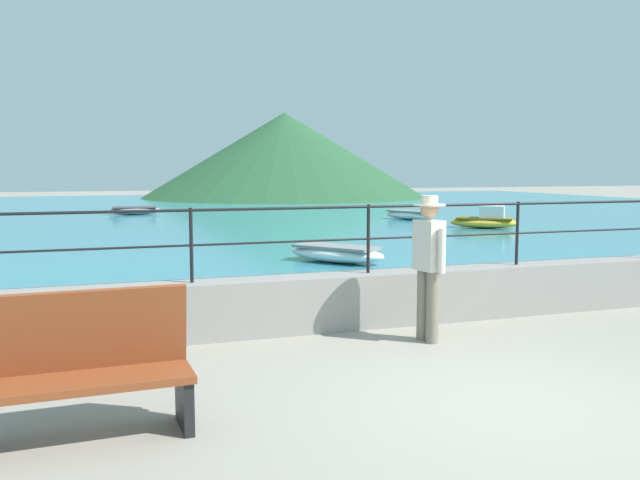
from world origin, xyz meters
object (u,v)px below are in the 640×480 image
at_px(boat_0, 336,253).
at_px(boat_3, 410,215).
at_px(bench_main, 77,366).
at_px(bollard, 158,337).
at_px(boat_2, 134,210).
at_px(boat_4, 486,220).
at_px(person_walking, 428,261).

xyz_separation_m(boat_0, boat_3, (6.98, 10.35, 0.00)).
height_order(bench_main, bollard, bench_main).
xyz_separation_m(bench_main, bollard, (0.75, 1.70, -0.25)).
distance_m(boat_2, boat_4, 15.33).
bearing_deg(boat_3, boat_2, 147.29).
bearing_deg(boat_3, boat_4, -80.78).
bearing_deg(person_walking, bollard, 179.50).
height_order(person_walking, boat_3, person_walking).
xyz_separation_m(bollard, boat_4, (12.01, 12.36, 0.02)).
distance_m(boat_2, boat_3, 12.09).
height_order(boat_2, boat_3, same).
height_order(bench_main, boat_3, bench_main).
xyz_separation_m(person_walking, boat_0, (1.19, 6.31, -0.72)).
height_order(boat_0, boat_4, boat_4).
distance_m(person_walking, bollard, 3.22).
xyz_separation_m(person_walking, boat_2, (-2.01, 23.20, -0.72)).
height_order(bollard, boat_4, boat_4).
relative_size(person_walking, boat_0, 0.73).
xyz_separation_m(bollard, boat_0, (4.34, 6.29, -0.06)).
xyz_separation_m(bench_main, boat_2, (1.89, 24.87, -0.30)).
distance_m(bench_main, boat_0, 9.48).
distance_m(bench_main, boat_3, 21.96).
relative_size(person_walking, boat_2, 0.76).
relative_size(bench_main, boat_2, 0.74).
bearing_deg(bollard, boat_3, 55.77).
bearing_deg(boat_0, bench_main, -122.50).
bearing_deg(boat_4, boat_3, 99.22).
bearing_deg(boat_4, person_walking, -125.58).
distance_m(bollard, boat_4, 17.24).
bearing_deg(boat_0, boat_2, 100.72).
distance_m(bollard, boat_0, 7.64).
height_order(person_walking, boat_0, person_walking).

